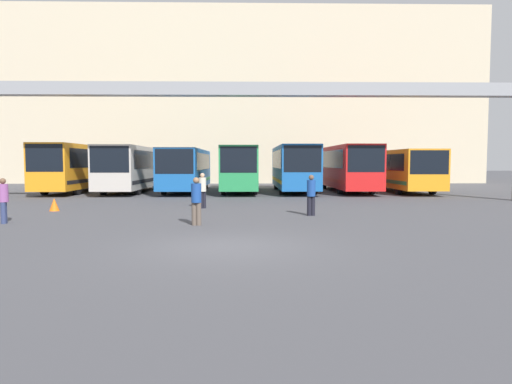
% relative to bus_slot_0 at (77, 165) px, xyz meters
% --- Properties ---
extents(ground_plane, '(200.00, 200.00, 0.00)m').
position_rel_bus_slot_0_xyz_m(ground_plane, '(11.65, -21.44, -1.92)').
color(ground_plane, '#47474C').
extents(building_backdrop, '(49.44, 12.00, 17.66)m').
position_rel_bus_slot_0_xyz_m(building_backdrop, '(11.65, 18.69, 6.91)').
color(building_backdrop, beige).
rests_on(building_backdrop, ground).
extents(overhead_gantry, '(31.83, 0.80, 6.43)m').
position_rel_bus_slot_0_xyz_m(overhead_gantry, '(11.65, -7.81, 3.56)').
color(overhead_gantry, gray).
rests_on(overhead_gantry, ground).
extents(bus_slot_0, '(2.45, 10.54, 3.34)m').
position_rel_bus_slot_0_xyz_m(bus_slot_0, '(0.00, 0.00, 0.00)').
color(bus_slot_0, orange).
rests_on(bus_slot_0, ground).
extents(bus_slot_1, '(2.58, 10.51, 3.22)m').
position_rel_bus_slot_0_xyz_m(bus_slot_1, '(3.88, -0.02, -0.07)').
color(bus_slot_1, beige).
rests_on(bus_slot_1, ground).
extents(bus_slot_2, '(2.55, 11.32, 3.04)m').
position_rel_bus_slot_0_xyz_m(bus_slot_2, '(7.76, 0.39, -0.16)').
color(bus_slot_2, '#1959A5').
rests_on(bus_slot_2, ground).
extents(bus_slot_3, '(2.45, 10.81, 3.19)m').
position_rel_bus_slot_0_xyz_m(bus_slot_3, '(11.65, 0.14, -0.08)').
color(bus_slot_3, '#268C4C').
rests_on(bus_slot_3, ground).
extents(bus_slot_4, '(2.52, 10.45, 3.26)m').
position_rel_bus_slot_0_xyz_m(bus_slot_4, '(15.53, -0.04, -0.04)').
color(bus_slot_4, '#1959A5').
rests_on(bus_slot_4, ground).
extents(bus_slot_5, '(2.50, 11.31, 3.27)m').
position_rel_bus_slot_0_xyz_m(bus_slot_5, '(19.41, 0.38, -0.03)').
color(bus_slot_5, red).
rests_on(bus_slot_5, ground).
extents(bus_slot_6, '(2.63, 10.18, 2.97)m').
position_rel_bus_slot_0_xyz_m(bus_slot_6, '(23.29, -0.18, -0.20)').
color(bus_slot_6, orange).
rests_on(bus_slot_6, ground).
extents(pedestrian_near_center, '(0.34, 0.34, 1.64)m').
position_rel_bus_slot_0_xyz_m(pedestrian_near_center, '(14.72, -14.68, -1.05)').
color(pedestrian_near_center, black).
rests_on(pedestrian_near_center, ground).
extents(pedestrian_near_right, '(0.33, 0.33, 1.59)m').
position_rel_bus_slot_0_xyz_m(pedestrian_near_right, '(3.63, -16.82, -1.07)').
color(pedestrian_near_right, navy).
rests_on(pedestrian_near_right, ground).
extents(pedestrian_mid_right, '(0.34, 0.34, 1.64)m').
position_rel_bus_slot_0_xyz_m(pedestrian_mid_right, '(10.08, -11.68, -1.05)').
color(pedestrian_mid_right, black).
rests_on(pedestrian_mid_right, ground).
extents(pedestrian_near_left, '(0.34, 0.34, 1.64)m').
position_rel_bus_slot_0_xyz_m(pedestrian_near_left, '(10.43, -17.41, -1.05)').
color(pedestrian_near_left, brown).
rests_on(pedestrian_near_left, ground).
extents(traffic_cone, '(0.43, 0.43, 0.57)m').
position_rel_bus_slot_0_xyz_m(traffic_cone, '(3.66, -12.72, -1.64)').
color(traffic_cone, orange).
rests_on(traffic_cone, ground).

